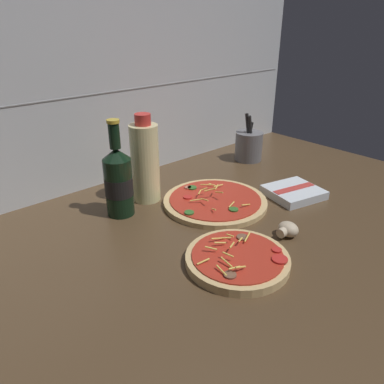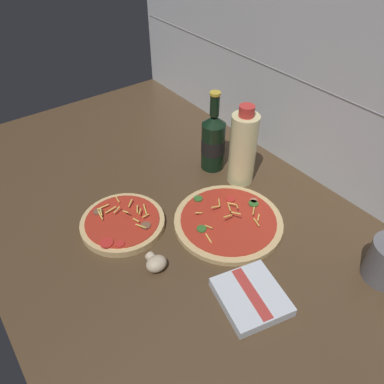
% 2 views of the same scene
% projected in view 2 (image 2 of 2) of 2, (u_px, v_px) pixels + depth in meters
% --- Properties ---
extents(counter_slab, '(1.60, 0.90, 0.03)m').
position_uv_depth(counter_slab, '(170.00, 223.00, 1.02)').
color(counter_slab, '#4C3823').
rests_on(counter_slab, ground).
extents(tile_backsplash, '(1.60, 0.01, 0.60)m').
position_uv_depth(tile_backsplash, '(302.00, 80.00, 1.04)').
color(tile_backsplash, silver).
rests_on(tile_backsplash, ground).
extents(pizza_near, '(0.22, 0.22, 0.04)m').
position_uv_depth(pizza_near, '(123.00, 223.00, 0.98)').
color(pizza_near, tan).
rests_on(pizza_near, counter_slab).
extents(pizza_far, '(0.29, 0.29, 0.05)m').
position_uv_depth(pizza_far, '(228.00, 221.00, 0.99)').
color(pizza_far, tan).
rests_on(pizza_far, counter_slab).
extents(beer_bottle, '(0.07, 0.07, 0.25)m').
position_uv_depth(beer_bottle, '(213.00, 141.00, 1.13)').
color(beer_bottle, black).
rests_on(beer_bottle, counter_slab).
extents(oil_bottle, '(0.08, 0.08, 0.25)m').
position_uv_depth(oil_bottle, '(243.00, 148.00, 1.07)').
color(oil_bottle, beige).
rests_on(oil_bottle, counter_slab).
extents(mushroom_left, '(0.05, 0.05, 0.04)m').
position_uv_depth(mushroom_left, '(156.00, 263.00, 0.87)').
color(mushroom_left, beige).
rests_on(mushroom_left, counter_slab).
extents(dish_towel, '(0.17, 0.16, 0.03)m').
position_uv_depth(dish_towel, '(249.00, 298.00, 0.81)').
color(dish_towel, silver).
rests_on(dish_towel, counter_slab).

